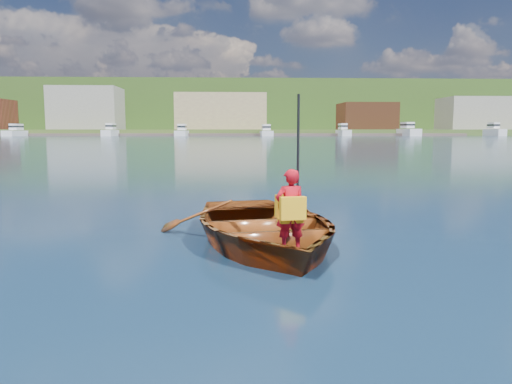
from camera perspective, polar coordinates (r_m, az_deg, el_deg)
name	(u,v)px	position (r m, az deg, el deg)	size (l,w,h in m)	color
ground	(283,254)	(6.99, 3.13, -7.07)	(600.00, 600.00, 0.00)	#0D1E42
rowboat	(263,226)	(7.49, 0.77, -3.92)	(3.68, 4.62, 0.86)	brown
child_paddler	(290,210)	(6.61, 3.95, -2.02)	(0.44, 0.39, 2.08)	#AE0B18
shoreline	(235,112)	(243.51, -2.39, 9.08)	(400.00, 140.00, 22.00)	#2E5B20
dock	(205,135)	(155.01, -5.90, 6.54)	(160.03, 10.73, 0.80)	brown
waterfront_buildings	(213,112)	(172.00, -4.93, 9.04)	(202.00, 16.00, 14.00)	brown
marina_yachts	(268,131)	(150.39, 1.36, 6.93)	(146.45, 12.67, 4.44)	silver
hillside_trees	(301,97)	(246.93, 5.13, 10.80)	(300.84, 89.06, 26.33)	#382314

